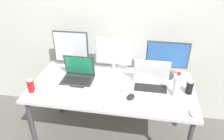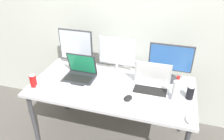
{
  "view_description": "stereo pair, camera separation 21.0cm",
  "coord_description": "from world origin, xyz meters",
  "views": [
    {
      "loc": [
        0.31,
        -1.8,
        1.97
      ],
      "look_at": [
        0.0,
        0.0,
        0.92
      ],
      "focal_mm": 35.0,
      "sensor_mm": 36.0,
      "label": 1
    },
    {
      "loc": [
        0.52,
        -1.75,
        1.97
      ],
      "look_at": [
        0.0,
        0.0,
        0.92
      ],
      "focal_mm": 35.0,
      "sensor_mm": 36.0,
      "label": 2
    }
  ],
  "objects": [
    {
      "name": "work_desk",
      "position": [
        0.0,
        0.0,
        0.68
      ],
      "size": [
        1.63,
        0.8,
        0.74
      ],
      "color": "#424247",
      "rests_on": "ground"
    },
    {
      "name": "monitor_left",
      "position": [
        -0.51,
        0.3,
        0.97
      ],
      "size": [
        0.39,
        0.17,
        0.43
      ],
      "color": "#38383D",
      "rests_on": "work_desk"
    },
    {
      "name": "water_bottle",
      "position": [
        0.61,
        -0.07,
        0.86
      ],
      "size": [
        0.07,
        0.07,
        0.26
      ],
      "color": "silver",
      "rests_on": "work_desk"
    },
    {
      "name": "mouse_by_keyboard",
      "position": [
        0.21,
        -0.18,
        0.76
      ],
      "size": [
        0.1,
        0.11,
        0.04
      ],
      "primitive_type": "ellipsoid",
      "rotation": [
        0.0,
        0.0,
        -0.36
      ],
      "color": "black",
      "rests_on": "work_desk"
    },
    {
      "name": "laptop_secondary",
      "position": [
        0.38,
        0.05,
        0.8
      ],
      "size": [
        0.35,
        0.26,
        0.27
      ],
      "color": "silver",
      "rests_on": "work_desk"
    },
    {
      "name": "soda_can_by_laptop",
      "position": [
        -0.75,
        -0.23,
        0.8
      ],
      "size": [
        0.07,
        0.07,
        0.13
      ],
      "color": "red",
      "rests_on": "work_desk"
    },
    {
      "name": "laptop_silver",
      "position": [
        -0.37,
        0.05,
        0.8
      ],
      "size": [
        0.32,
        0.25,
        0.26
      ],
      "color": "#2D2D33",
      "rests_on": "work_desk"
    },
    {
      "name": "ground_plane",
      "position": [
        0.0,
        0.0,
        0.0
      ],
      "size": [
        16.0,
        16.0,
        0.0
      ],
      "primitive_type": "plane",
      "color": "#5B5651"
    },
    {
      "name": "mouse_by_laptop",
      "position": [
        0.74,
        -0.32,
        0.76
      ],
      "size": [
        0.06,
        0.1,
        0.04
      ],
      "primitive_type": "ellipsoid",
      "rotation": [
        0.0,
        0.0,
        0.08
      ],
      "color": "silver",
      "rests_on": "work_desk"
    },
    {
      "name": "keyboard_main",
      "position": [
        -0.07,
        -0.17,
        0.75
      ],
      "size": [
        0.4,
        0.16,
        0.02
      ],
      "primitive_type": "cube",
      "rotation": [
        0.0,
        0.0,
        -0.08
      ],
      "color": "#B2B2B7",
      "rests_on": "work_desk"
    },
    {
      "name": "keyboard_aux",
      "position": [
        -0.59,
        -0.18,
        0.75
      ],
      "size": [
        0.38,
        0.14,
        0.02
      ],
      "primitive_type": "cube",
      "rotation": [
        0.0,
        0.0,
        0.05
      ],
      "color": "white",
      "rests_on": "work_desk"
    },
    {
      "name": "soda_can_near_keyboard",
      "position": [
        0.74,
        0.0,
        0.8
      ],
      "size": [
        0.07,
        0.07,
        0.13
      ],
      "color": "black",
      "rests_on": "work_desk"
    },
    {
      "name": "wall_back",
      "position": [
        0.0,
        0.59,
        1.3
      ],
      "size": [
        7.0,
        0.08,
        2.6
      ],
      "primitive_type": "cube",
      "color": "silver",
      "rests_on": "ground"
    },
    {
      "name": "monitor_center",
      "position": [
        -0.04,
        0.31,
        0.94
      ],
      "size": [
        0.4,
        0.19,
        0.39
      ],
      "color": "silver",
      "rests_on": "work_desk"
    },
    {
      "name": "monitor_right",
      "position": [
        0.53,
        0.28,
        0.95
      ],
      "size": [
        0.43,
        0.2,
        0.39
      ],
      "color": "#38383D",
      "rests_on": "work_desk"
    }
  ]
}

